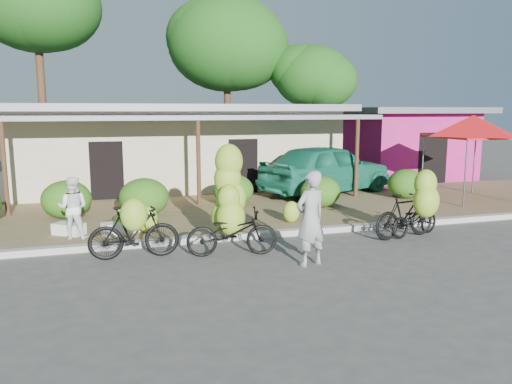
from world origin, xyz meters
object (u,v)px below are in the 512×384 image
(teal_van, at_px, (327,168))
(bike_left, at_px, (134,230))
(vendor, at_px, (311,218))
(tree_near_right, at_px, (309,75))
(sack_far, at_px, (69,229))
(sack_near, at_px, (120,227))
(red_canopy, at_px, (473,126))
(bike_right, at_px, (411,210))
(tree_far_center, at_px, (31,1))
(bystander, at_px, (73,208))
(tree_center_right, at_px, (223,42))
(bike_center, at_px, (230,213))
(bike_far_right, at_px, (415,219))

(teal_van, bearing_deg, bike_left, 107.49)
(bike_left, relative_size, vendor, 0.98)
(tree_near_right, relative_size, sack_far, 8.59)
(sack_near, xyz_separation_m, teal_van, (7.44, 4.02, 0.76))
(red_canopy, relative_size, sack_far, 4.67)
(bike_right, xyz_separation_m, teal_van, (0.66, 6.24, 0.30))
(tree_far_center, bearing_deg, sack_near, -76.61)
(tree_far_center, relative_size, sack_far, 13.52)
(red_canopy, xyz_separation_m, bystander, (-12.64, -1.65, -1.75))
(vendor, bearing_deg, red_canopy, -166.55)
(bike_left, xyz_separation_m, vendor, (3.41, -1.45, 0.34))
(tree_center_right, relative_size, teal_van, 1.67)
(tree_far_center, xyz_separation_m, bike_right, (9.91, -15.35, -7.29))
(vendor, bearing_deg, tree_center_right, -115.51)
(bike_center, bearing_deg, sack_far, 65.95)
(bike_left, bearing_deg, bike_right, -90.83)
(tree_far_center, distance_m, bike_center, 17.61)
(tree_near_right, bearing_deg, sack_near, -130.31)
(bike_left, bearing_deg, teal_van, -48.83)
(sack_far, bearing_deg, red_canopy, 5.49)
(red_canopy, bearing_deg, sack_far, -174.51)
(bike_left, distance_m, teal_van, 9.36)
(teal_van, bearing_deg, tree_center_right, -12.74)
(vendor, bearing_deg, bystander, -52.37)
(tree_far_center, bearing_deg, tree_near_right, -6.58)
(tree_far_center, bearing_deg, bike_far_right, -55.86)
(teal_van, bearing_deg, tree_near_right, -39.72)
(bike_center, bearing_deg, tree_far_center, 28.39)
(bike_center, bearing_deg, bike_left, 96.36)
(bystander, bearing_deg, bike_center, 166.09)
(sack_near, distance_m, vendor, 5.02)
(bike_right, xyz_separation_m, bike_far_right, (0.31, 0.27, -0.31))
(bike_right, distance_m, sack_far, 8.38)
(tree_near_right, relative_size, vendor, 3.29)
(bike_left, bearing_deg, tree_center_right, -18.27)
(vendor, bearing_deg, bike_far_right, -175.42)
(tree_center_right, distance_m, bike_right, 16.93)
(vendor, bearing_deg, sack_near, -60.93)
(bike_left, height_order, vendor, vendor)
(tree_center_right, xyz_separation_m, bike_left, (-5.64, -15.57, -5.99))
(bike_center, height_order, teal_van, bike_center)
(tree_far_center, relative_size, vendor, 5.18)
(tree_far_center, height_order, teal_van, tree_far_center)
(bike_right, bearing_deg, bike_far_right, -60.05)
(sack_far, relative_size, vendor, 0.38)
(red_canopy, xyz_separation_m, bike_center, (-9.27, -3.49, -1.72))
(red_canopy, height_order, sack_near, red_canopy)
(tree_far_center, height_order, sack_near, tree_far_center)
(bike_center, relative_size, sack_far, 3.21)
(sack_far, bearing_deg, bystander, -70.65)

